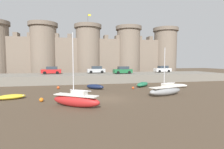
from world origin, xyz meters
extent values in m
plane|color=#4C3D2D|center=(0.00, 0.00, 0.00)|extent=(160.00, 160.00, 0.00)
cube|color=slate|center=(0.00, 18.22, 0.84)|extent=(59.52, 10.00, 1.67)
cube|color=#7A6B5B|center=(0.00, 30.00, 5.36)|extent=(47.52, 2.80, 10.72)
cylinder|color=#7A6B5B|center=(-11.88, 30.00, 6.79)|extent=(6.75, 6.75, 13.59)
cylinder|color=#706254|center=(-11.88, 30.00, 14.09)|extent=(7.56, 7.56, 1.00)
cylinder|color=#7A6B5B|center=(0.00, 30.00, 6.79)|extent=(6.75, 6.75, 13.59)
cylinder|color=#706254|center=(0.00, 30.00, 14.09)|extent=(7.56, 7.56, 1.00)
cylinder|color=#4C4742|center=(0.00, 30.00, 16.09)|extent=(0.10, 0.10, 3.00)
cube|color=yellow|center=(0.45, 30.00, 17.29)|extent=(0.80, 0.04, 0.50)
cylinder|color=#7A6B5B|center=(11.88, 30.00, 6.79)|extent=(6.75, 6.75, 13.59)
cylinder|color=#706254|center=(11.88, 30.00, 14.09)|extent=(7.56, 7.56, 1.00)
cylinder|color=#7A6B5B|center=(23.76, 30.00, 6.79)|extent=(6.75, 6.75, 13.59)
cylinder|color=#706254|center=(23.76, 30.00, 14.09)|extent=(7.56, 7.56, 1.00)
cube|color=#746557|center=(-18.50, 30.00, 11.27)|extent=(1.10, 2.52, 1.10)
cube|color=#746557|center=(-15.13, 30.00, 11.27)|extent=(1.10, 2.52, 1.10)
cube|color=#746557|center=(-8.41, 30.00, 11.27)|extent=(1.10, 2.52, 1.10)
cube|color=#746557|center=(-5.04, 30.00, 11.27)|extent=(1.10, 2.52, 1.10)
cube|color=#746557|center=(5.04, 30.00, 11.27)|extent=(1.10, 2.52, 1.10)
cube|color=#746557|center=(8.41, 30.00, 11.27)|extent=(1.10, 2.52, 1.10)
cube|color=#746557|center=(15.13, 30.00, 11.27)|extent=(1.10, 2.52, 1.10)
cube|color=#746557|center=(18.50, 30.00, 11.27)|extent=(1.10, 2.52, 1.10)
ellipsoid|color=silver|center=(13.47, 6.54, 0.29)|extent=(3.40, 1.99, 0.58)
ellipsoid|color=white|center=(13.47, 6.54, 0.35)|extent=(2.77, 1.59, 0.32)
cube|color=beige|center=(13.24, 6.60, 0.39)|extent=(0.46, 1.06, 0.06)
cube|color=beige|center=(14.68, 6.22, 0.37)|extent=(0.44, 0.72, 0.08)
ellipsoid|color=yellow|center=(-10.95, 1.97, 0.28)|extent=(3.31, 2.16, 0.57)
ellipsoid|color=#F2F246|center=(-10.95, 1.97, 0.34)|extent=(2.69, 1.73, 0.31)
cube|color=beige|center=(-11.17, 1.89, 0.38)|extent=(0.53, 1.02, 0.06)
cube|color=beige|center=(-9.82, 2.38, 0.36)|extent=(0.49, 0.71, 0.08)
ellipsoid|color=red|center=(-3.54, -2.98, 0.59)|extent=(4.96, 3.82, 1.18)
cube|color=silver|center=(-3.54, -2.98, 1.14)|extent=(4.35, 3.33, 0.08)
cube|color=silver|center=(-3.21, -3.19, 1.40)|extent=(1.64, 1.45, 0.44)
cylinder|color=silver|center=(-3.75, -2.84, 4.16)|extent=(0.10, 0.10, 5.97)
cylinder|color=silver|center=(-3.11, -3.26, 1.63)|extent=(1.98, 1.32, 0.08)
ellipsoid|color=gray|center=(7.86, 0.50, 0.56)|extent=(5.36, 2.85, 1.13)
cube|color=silver|center=(7.86, 0.50, 1.09)|extent=(4.70, 2.47, 0.08)
cube|color=silver|center=(8.23, 0.61, 1.35)|extent=(1.65, 1.31, 0.44)
cylinder|color=silver|center=(7.61, 0.43, 3.64)|extent=(0.10, 0.10, 5.03)
cylinder|color=silver|center=(8.35, 0.65, 1.58)|extent=(2.25, 0.74, 0.08)
ellipsoid|color=#1E6B47|center=(7.89, 8.54, 0.39)|extent=(3.59, 3.67, 0.78)
ellipsoid|color=#339266|center=(7.89, 8.54, 0.45)|extent=(2.90, 2.97, 0.43)
cube|color=beige|center=(8.08, 8.74, 0.49)|extent=(0.98, 0.95, 0.06)
cube|color=beige|center=(6.88, 7.48, 0.47)|extent=(0.74, 0.73, 0.08)
ellipsoid|color=#141E3D|center=(-0.57, 7.44, 0.39)|extent=(3.15, 2.83, 0.77)
ellipsoid|color=navy|center=(-0.57, 7.44, 0.45)|extent=(2.55, 2.29, 0.43)
cube|color=beige|center=(-0.75, 7.58, 0.49)|extent=(0.76, 0.88, 0.06)
cube|color=beige|center=(0.38, 6.68, 0.47)|extent=(0.61, 0.67, 0.08)
sphere|color=#E04C1E|center=(5.41, 6.28, 0.19)|extent=(0.38, 0.38, 0.38)
sphere|color=#E04C1E|center=(-6.30, 8.69, 0.22)|extent=(0.45, 0.45, 0.45)
sphere|color=orange|center=(-7.23, -0.13, 0.23)|extent=(0.46, 0.46, 0.46)
cube|color=red|center=(-8.70, 19.45, 2.27)|extent=(4.17, 1.89, 0.80)
cube|color=#2D3842|center=(-8.55, 19.45, 2.97)|extent=(2.32, 1.60, 0.64)
cylinder|color=black|center=(-9.93, 18.54, 1.99)|extent=(0.65, 0.21, 0.64)
cylinder|color=black|center=(-10.01, 20.24, 1.99)|extent=(0.65, 0.21, 0.64)
cylinder|color=black|center=(-7.39, 18.66, 1.99)|extent=(0.65, 0.21, 0.64)
cylinder|color=black|center=(-7.47, 20.35, 1.99)|extent=(0.65, 0.21, 0.64)
cube|color=silver|center=(17.75, 20.12, 2.27)|extent=(4.17, 1.89, 0.80)
cube|color=#2D3842|center=(17.90, 20.13, 2.97)|extent=(2.32, 1.60, 0.64)
cylinder|color=black|center=(16.52, 19.21, 1.99)|extent=(0.65, 0.21, 0.64)
cylinder|color=black|center=(16.44, 20.91, 1.99)|extent=(0.65, 0.21, 0.64)
cylinder|color=black|center=(19.06, 19.33, 1.99)|extent=(0.65, 0.21, 0.64)
cylinder|color=black|center=(18.98, 21.03, 1.99)|extent=(0.65, 0.21, 0.64)
cube|color=#B2B5B7|center=(1.08, 20.21, 2.27)|extent=(4.17, 1.89, 0.80)
cube|color=#2D3842|center=(1.22, 20.22, 2.97)|extent=(2.32, 1.60, 0.64)
cylinder|color=black|center=(-0.16, 19.30, 1.99)|extent=(0.65, 0.21, 0.64)
cylinder|color=black|center=(-0.23, 21.00, 1.99)|extent=(0.65, 0.21, 0.64)
cylinder|color=black|center=(2.38, 19.42, 1.99)|extent=(0.65, 0.21, 0.64)
cylinder|color=black|center=(2.31, 21.12, 1.99)|extent=(0.65, 0.21, 0.64)
cube|color=#1E6638|center=(6.60, 17.12, 2.27)|extent=(4.17, 1.89, 0.80)
cube|color=#2D3842|center=(6.75, 17.12, 2.97)|extent=(2.32, 1.60, 0.64)
cylinder|color=black|center=(5.37, 16.21, 1.99)|extent=(0.65, 0.21, 0.64)
cylinder|color=black|center=(5.30, 17.91, 1.99)|extent=(0.65, 0.21, 0.64)
cylinder|color=black|center=(7.91, 16.33, 1.99)|extent=(0.65, 0.21, 0.64)
cylinder|color=black|center=(7.83, 18.02, 1.99)|extent=(0.65, 0.21, 0.64)
camera|label=1|loc=(-3.50, -20.05, 4.42)|focal=28.00mm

